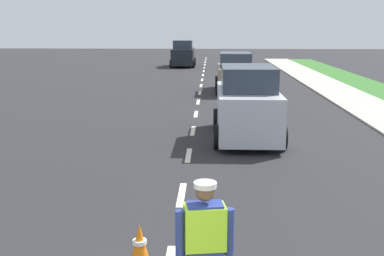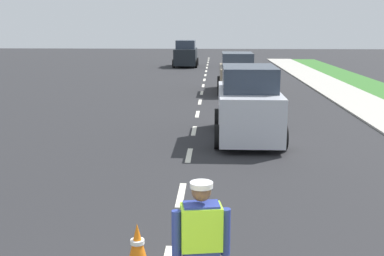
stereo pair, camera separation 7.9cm
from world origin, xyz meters
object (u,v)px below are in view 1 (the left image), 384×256
at_px(traffic_cone_near, 140,245).
at_px(car_outgoing_ahead, 247,105).
at_px(road_worker, 207,244).
at_px(car_oncoming_third, 183,54).
at_px(car_outgoing_far, 235,74).

relative_size(traffic_cone_near, car_outgoing_ahead, 0.15).
bearing_deg(road_worker, car_oncoming_third, 93.82).
bearing_deg(car_oncoming_third, road_worker, -86.18).
xyz_separation_m(car_outgoing_far, car_oncoming_third, (-3.61, 15.70, 0.08)).
height_order(road_worker, traffic_cone_near, road_worker).
bearing_deg(car_outgoing_far, road_worker, -93.66).
xyz_separation_m(traffic_cone_near, car_outgoing_ahead, (2.08, 7.96, 0.71)).
bearing_deg(car_oncoming_third, car_outgoing_far, -77.04).
xyz_separation_m(traffic_cone_near, car_oncoming_third, (-1.40, 34.12, 0.71)).
bearing_deg(traffic_cone_near, car_outgoing_far, 83.15).
xyz_separation_m(road_worker, car_outgoing_far, (1.25, 19.60, 0.01)).
relative_size(car_outgoing_ahead, car_outgoing_far, 0.97).
relative_size(traffic_cone_near, car_oncoming_third, 0.16).
xyz_separation_m(road_worker, car_oncoming_third, (-2.36, 35.30, 0.09)).
xyz_separation_m(car_outgoing_ahead, car_oncoming_third, (-3.48, 26.16, -0.00)).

